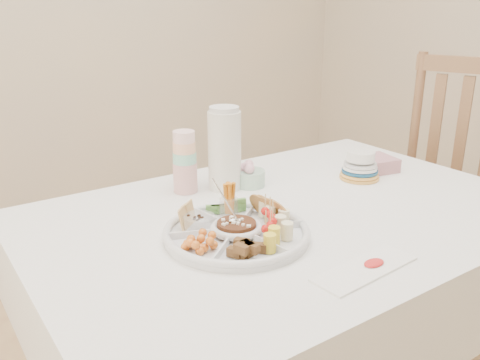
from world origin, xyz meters
TOP-DOWN VIEW (x-y plane):
  - wall_back at (0.00, 2.00)m, footprint 4.00×0.02m
  - dining_table at (0.00, 0.00)m, footprint 1.52×1.02m
  - chair at (0.85, 0.06)m, footprint 0.62×0.62m
  - party_tray at (-0.24, -0.06)m, footprint 0.49×0.49m
  - bean_dip at (-0.24, -0.06)m, footprint 0.13×0.13m
  - tortillas at (-0.11, -0.04)m, footprint 0.12×0.12m
  - carrot_cucumber at (-0.19, 0.06)m, footprint 0.13×0.13m
  - pita_raisins at (-0.32, 0.04)m, footprint 0.16×0.16m
  - cherries at (-0.37, -0.08)m, footprint 0.13×0.13m
  - granola_chunks at (-0.29, -0.18)m, footprint 0.12×0.12m
  - banana_tomato at (-0.16, -0.16)m, footprint 0.13×0.13m
  - cup_stack at (-0.18, 0.33)m, footprint 0.10×0.10m
  - thermos at (-0.06, 0.28)m, footprint 0.11×0.11m
  - flower_bowl at (0.03, 0.25)m, footprint 0.11×0.11m
  - napkin_stack at (0.50, 0.13)m, footprint 0.17×0.16m
  - plate_stack at (0.39, 0.09)m, footprint 0.18×0.18m
  - placemat at (-0.09, -0.37)m, footprint 0.29×0.11m

SIDE VIEW (x-z plane):
  - dining_table at x=0.00m, z-range 0.00..0.76m
  - chair at x=0.85m, z-range 0.00..1.15m
  - placemat at x=-0.09m, z-range 0.76..0.76m
  - party_tray at x=-0.24m, z-range 0.76..0.80m
  - napkin_stack at x=0.50m, z-range 0.76..0.81m
  - bean_dip at x=-0.24m, z-range 0.77..0.81m
  - cherries at x=-0.37m, z-range 0.77..0.81m
  - granola_chunks at x=-0.29m, z-range 0.77..0.81m
  - flower_bowl at x=0.03m, z-range 0.76..0.84m
  - tortillas at x=-0.11m, z-range 0.77..0.83m
  - pita_raisins at x=-0.32m, z-range 0.77..0.83m
  - plate_stack at x=0.39m, z-range 0.76..0.85m
  - banana_tomato at x=-0.16m, z-range 0.78..0.86m
  - carrot_cucumber at x=-0.19m, z-range 0.78..0.87m
  - cup_stack at x=-0.18m, z-range 0.76..0.97m
  - thermos at x=-0.06m, z-range 0.76..1.04m
  - wall_back at x=0.00m, z-range 0.00..2.70m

